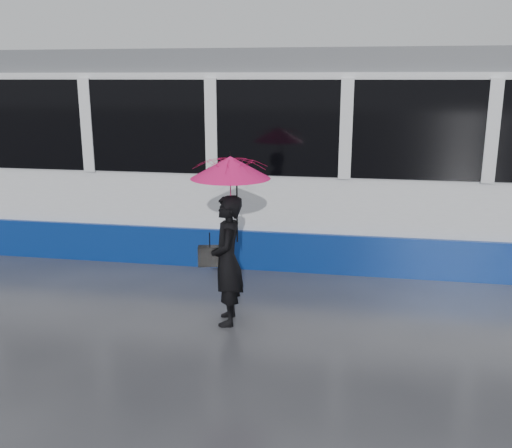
# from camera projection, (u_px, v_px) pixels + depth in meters

# --- Properties ---
(ground) EXTENTS (90.00, 90.00, 0.00)m
(ground) POSITION_uv_depth(u_px,v_px,m) (257.00, 300.00, 7.72)
(ground) COLOR #2E2E34
(ground) RESTS_ON ground
(rails) EXTENTS (34.00, 1.51, 0.02)m
(rails) POSITION_uv_depth(u_px,v_px,m) (282.00, 247.00, 10.10)
(rails) COLOR #3F3D38
(rails) RESTS_ON ground
(tram) EXTENTS (26.00, 2.56, 3.35)m
(tram) POSITION_uv_depth(u_px,v_px,m) (258.00, 155.00, 9.77)
(tram) COLOR white
(tram) RESTS_ON ground
(woman) EXTENTS (0.48, 0.64, 1.59)m
(woman) POSITION_uv_depth(u_px,v_px,m) (227.00, 260.00, 6.84)
(woman) COLOR black
(woman) RESTS_ON ground
(umbrella) EXTENTS (1.10, 1.10, 1.07)m
(umbrella) POSITION_uv_depth(u_px,v_px,m) (231.00, 183.00, 6.60)
(umbrella) COLOR #F91591
(umbrella) RESTS_ON ground
(handbag) EXTENTS (0.30, 0.17, 0.43)m
(handbag) POSITION_uv_depth(u_px,v_px,m) (210.00, 256.00, 6.89)
(handbag) COLOR black
(handbag) RESTS_ON ground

